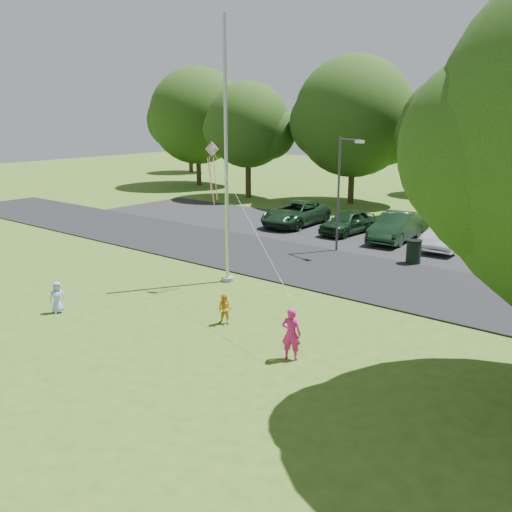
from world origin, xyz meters
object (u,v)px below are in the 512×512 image
Objects in this scene: trash_can at (414,252)px; child_blue at (57,297)px; flagpole at (226,176)px; woman at (291,334)px; kite at (214,165)px; child_yellow at (225,309)px; street_lamp at (342,184)px.

trash_can reaches higher than child_blue.
flagpole is 6.74× the size of woman.
child_blue is 7.16m from kite.
woman is 1.47× the size of child_yellow.
trash_can is 10.77m from child_yellow.
trash_can reaches higher than child_yellow.
trash_can is (3.67, 0.17, -2.73)m from street_lamp.
woman reaches higher than trash_can.
street_lamp is 4.58m from trash_can.
flagpole reaches higher than child_yellow.
child_blue is at bearing -85.26° from street_lamp.
kite reaches higher than child_blue.
woman is at bearing -82.06° from trash_can.
flagpole is 9.29× the size of child_blue.
street_lamp is (0.99, 6.92, -0.88)m from flagpole.
flagpole reaches higher than kite.
street_lamp is at bearing 81.85° from flagpole.
kite is (-6.01, 3.45, 3.94)m from woman.
street_lamp is 11.06m from child_yellow.
trash_can is 14.96m from child_blue.
street_lamp is 12.72m from woman.
kite is at bearing -50.33° from woman.
child_yellow is 0.16× the size of kite.
trash_can is 1.01× the size of child_blue.
kite is at bearing 117.20° from child_yellow.
child_yellow is 0.94× the size of child_blue.
street_lamp is 13.85m from child_blue.
kite reaches higher than woman.
child_yellow is 5.79m from child_blue.
child_yellow is at bearing -34.70° from woman.
child_blue is at bearing -171.63° from child_yellow.
woman is 8.48m from child_blue.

